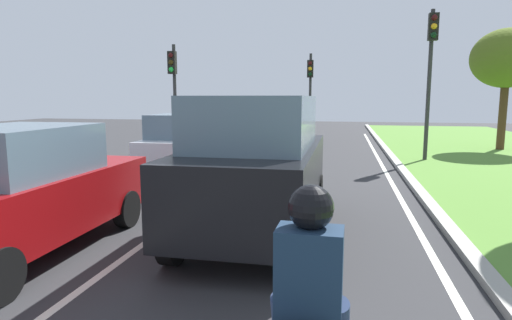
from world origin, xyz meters
TOP-DOWN VIEW (x-y plane):
  - ground_plane at (0.00, 14.00)m, footprint 60.00×60.00m
  - lane_line_center at (-0.70, 14.00)m, footprint 0.12×32.00m
  - lane_line_right_edge at (3.60, 14.00)m, footprint 0.12×32.00m
  - curb_right at (4.10, 14.00)m, footprint 0.24×48.00m
  - car_suv_ahead at (0.93, 9.13)m, footprint 1.97×4.50m
  - car_sedan_left_lane at (-2.19, 7.60)m, footprint 1.87×4.32m
  - car_hatchback_far at (-2.38, 14.35)m, footprint 1.85×3.76m
  - rider_person at (2.12, 4.89)m, footprint 0.51×0.41m
  - traffic_light_near_right at (5.17, 18.36)m, footprint 0.32×0.50m
  - traffic_light_overhead_left at (-4.57, 19.15)m, footprint 0.32×0.50m
  - traffic_light_far_median at (0.49, 25.61)m, footprint 0.32×0.50m
  - tree_roadside_far at (8.88, 22.35)m, footprint 2.88×2.88m

SIDE VIEW (x-z plane):
  - ground_plane at x=0.00m, z-range 0.00..0.00m
  - lane_line_center at x=-0.70m, z-range 0.00..0.01m
  - lane_line_right_edge at x=3.60m, z-range 0.00..0.01m
  - curb_right at x=4.10m, z-range 0.00..0.12m
  - car_hatchback_far at x=-2.38m, z-range -0.01..1.77m
  - car_sedan_left_lane at x=-2.19m, z-range -0.01..1.85m
  - car_suv_ahead at x=0.93m, z-range 0.03..2.31m
  - rider_person at x=2.12m, z-range 0.61..1.77m
  - traffic_light_overhead_left at x=-4.57m, z-range 0.76..5.15m
  - traffic_light_far_median at x=0.49m, z-range 0.75..5.32m
  - traffic_light_near_right at x=5.17m, z-range 0.95..6.19m
  - tree_roadside_far at x=8.88m, z-range 1.29..6.40m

